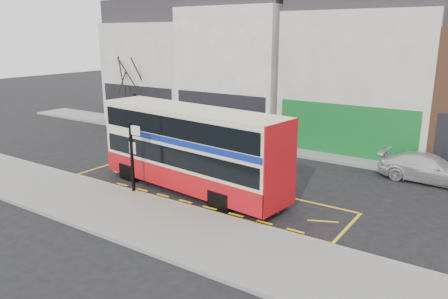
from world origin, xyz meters
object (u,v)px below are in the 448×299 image
Objects in this scene: car_grey at (239,138)px; car_white at (429,168)px; car_silver at (148,125)px; street_tree_left at (132,66)px; bus_stop_post at (133,151)px; double_decker_bus at (192,148)px.

car_white is at bearing -104.52° from car_grey.
car_grey reaches higher than car_silver.
car_white is (11.47, -0.42, 0.04)m from car_grey.
bus_stop_post is at bearing -44.64° from street_tree_left.
bus_stop_post is 0.68× the size of car_white.
double_decker_bus reaches higher than car_white.
car_grey is 0.57× the size of street_tree_left.
street_tree_left is at bearing 151.18° from double_decker_bus.
car_white is at bearing -4.37° from street_tree_left.
car_white reaches higher than car_silver.
car_white is (19.46, -0.37, 0.08)m from car_silver.
bus_stop_post is at bearing 131.92° from car_white.
double_decker_bus is 13.32m from car_silver.
street_tree_left reaches higher than double_decker_bus.
car_grey is 0.83× the size of car_white.
bus_stop_post is (-1.93, -1.84, -0.01)m from double_decker_bus.
street_tree_left is (-2.77, 1.33, 4.17)m from car_silver.
car_silver is 0.51× the size of street_tree_left.
car_grey is at bearing -103.95° from car_silver.
car_grey is (8.00, 0.05, 0.04)m from car_silver.
car_grey is at bearing 88.67° from car_white.
double_decker_bus is 2.12× the size of car_white.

